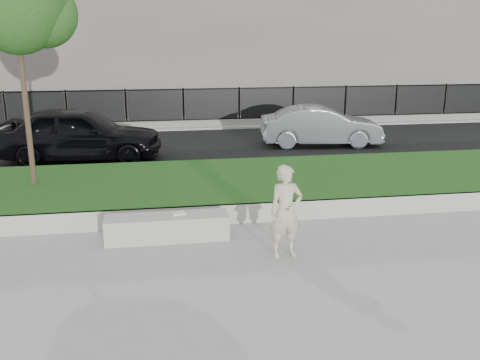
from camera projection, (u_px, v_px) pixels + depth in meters
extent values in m
plane|color=gray|center=(257.00, 242.00, 9.75)|extent=(90.00, 90.00, 0.00)
cube|color=black|center=(232.00, 186.00, 12.55)|extent=(34.00, 4.00, 0.40)
cube|color=#A6A39B|center=(247.00, 213.00, 10.69)|extent=(34.00, 0.08, 0.40)
cube|color=black|center=(208.00, 146.00, 17.83)|extent=(34.00, 7.00, 0.04)
cube|color=gray|center=(197.00, 123.00, 22.10)|extent=(34.00, 3.00, 0.12)
cube|color=slate|center=(199.00, 123.00, 21.10)|extent=(32.00, 0.30, 0.24)
cube|color=black|center=(199.00, 107.00, 20.94)|extent=(32.00, 0.04, 1.50)
cube|color=black|center=(199.00, 89.00, 20.75)|extent=(32.00, 0.05, 0.05)
cube|color=black|center=(199.00, 120.00, 21.07)|extent=(32.00, 0.05, 0.05)
cube|color=#605B54|center=(184.00, 6.00, 27.44)|extent=(34.00, 10.00, 10.00)
cube|color=#A6A39B|center=(167.00, 227.00, 9.82)|extent=(2.25, 0.56, 0.46)
imported|color=#C0B793|center=(286.00, 212.00, 8.95)|extent=(0.62, 0.45, 1.59)
cube|color=silver|center=(179.00, 213.00, 9.84)|extent=(0.28, 0.23, 0.03)
cylinder|color=#38281C|center=(22.00, 69.00, 11.36)|extent=(0.12, 0.12, 5.09)
sphere|color=#164419|center=(44.00, 14.00, 11.33)|extent=(1.43, 1.43, 1.43)
imported|color=black|center=(80.00, 134.00, 15.53)|extent=(4.84, 2.38, 1.59)
imported|color=gray|center=(321.00, 126.00, 17.72)|extent=(4.10, 1.88, 1.30)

